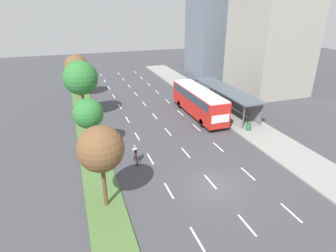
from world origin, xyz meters
TOP-DOWN VIEW (x-y plane):
  - ground_plane at (0.00, 0.00)m, footprint 140.00×140.00m
  - median_strip at (-8.30, 20.00)m, footprint 2.60×52.00m
  - sidewalk_right at (9.25, 20.00)m, footprint 4.50×52.00m
  - lane_divider_left at (-3.50, 18.43)m, footprint 0.14×47.85m
  - lane_divider_center at (0.00, 18.43)m, footprint 0.14×47.85m
  - lane_divider_right at (3.50, 18.43)m, footprint 0.14×47.85m
  - bus_shelter at (9.53, 14.82)m, footprint 2.90×13.46m
  - bus at (5.25, 14.30)m, footprint 2.54×11.29m
  - cyclist at (-4.93, 5.50)m, footprint 0.46×1.82m
  - median_tree_nearest at (-8.22, 0.38)m, footprint 3.07×3.07m
  - median_tree_second at (-8.32, 9.37)m, footprint 2.83×2.83m
  - median_tree_third at (-8.31, 18.35)m, footprint 4.09×4.09m
  - median_tree_fourth at (-8.38, 27.33)m, footprint 3.53×3.53m
  - trash_bin at (8.45, 7.96)m, footprint 0.52×0.52m
  - building_near_right at (20.15, 20.94)m, footprint 9.47×10.44m
  - building_mid_right at (19.86, 35.63)m, footprint 11.88×8.79m

SIDE VIEW (x-z plane):
  - ground_plane at x=0.00m, z-range 0.00..0.00m
  - lane_divider_left at x=-3.50m, z-range 0.00..0.01m
  - lane_divider_center at x=0.00m, z-range 0.00..0.01m
  - lane_divider_right at x=3.50m, z-range 0.00..0.01m
  - median_strip at x=-8.30m, z-range 0.00..0.12m
  - sidewalk_right at x=9.25m, z-range 0.00..0.15m
  - trash_bin at x=8.45m, z-range 0.15..1.00m
  - cyclist at x=-4.93m, z-range -0.06..1.65m
  - bus_shelter at x=9.53m, z-range 0.43..3.29m
  - bus at x=5.25m, z-range 0.38..3.75m
  - median_tree_second at x=-8.32m, z-range 1.20..6.23m
  - median_tree_nearest at x=-8.22m, z-range 1.53..7.46m
  - median_tree_fourth at x=-8.38m, z-range 1.48..7.76m
  - median_tree_third at x=-8.31m, z-range 1.53..8.47m
  - building_mid_right at x=19.86m, z-range 0.00..14.47m
  - building_near_right at x=20.15m, z-range 0.00..18.09m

